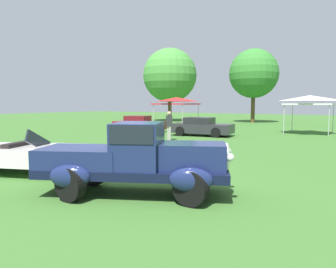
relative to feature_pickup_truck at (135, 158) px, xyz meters
The scene contains 10 objects.
ground_plane 1.10m from the feature_pickup_truck, 122.19° to the left, with size 120.00×120.00×0.00m, color #386628.
feature_pickup_truck is the anchor object (origin of this frame).
neighbor_convertible 4.03m from the feature_pickup_truck, behind, with size 4.87×3.21×1.40m.
show_car_burgundy 17.04m from the feature_pickup_truck, 126.88° to the left, with size 4.08×2.42×1.22m.
show_car_charcoal 14.28m from the feature_pickup_truck, 110.05° to the left, with size 4.25×2.16×1.22m.
spectator_between_cars 11.17m from the feature_pickup_truck, 117.75° to the left, with size 0.46×0.43×1.69m.
canopy_tent_left_field 21.77m from the feature_pickup_truck, 118.09° to the left, with size 3.27×3.27×2.71m.
canopy_tent_center_field 18.64m from the feature_pickup_truck, 86.97° to the left, with size 3.10×3.10×2.71m.
treeline_far_left 32.31m from the feature_pickup_truck, 120.29° to the left, with size 6.47×6.47×8.77m.
treeline_mid_left 31.17m from the feature_pickup_truck, 102.46° to the left, with size 5.47×5.47×8.21m.
Camera 1 is at (4.97, -6.47, 2.14)m, focal length 34.55 mm.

